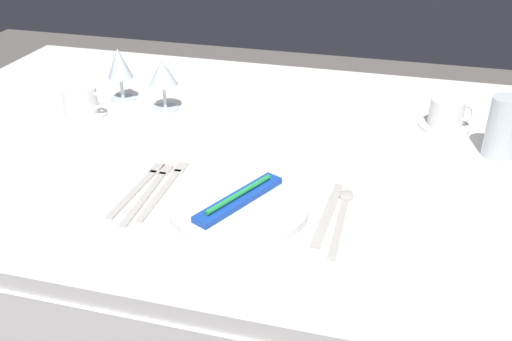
% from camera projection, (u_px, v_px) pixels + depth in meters
% --- Properties ---
extents(dining_table, '(1.80, 1.11, 0.74)m').
position_uv_depth(dining_table, '(258.00, 175.00, 1.35)').
color(dining_table, white).
rests_on(dining_table, ground).
extents(dinner_plate, '(0.26, 0.26, 0.02)m').
position_uv_depth(dinner_plate, '(239.00, 206.00, 1.07)').
color(dinner_plate, white).
rests_on(dinner_plate, dining_table).
extents(toothbrush_package, '(0.12, 0.20, 0.02)m').
position_uv_depth(toothbrush_package, '(239.00, 198.00, 1.06)').
color(toothbrush_package, blue).
rests_on(toothbrush_package, dinner_plate).
extents(fork_outer, '(0.02, 0.23, 0.00)m').
position_uv_depth(fork_outer, '(165.00, 188.00, 1.14)').
color(fork_outer, beige).
rests_on(fork_outer, dining_table).
extents(fork_inner, '(0.03, 0.23, 0.00)m').
position_uv_depth(fork_inner, '(150.00, 191.00, 1.13)').
color(fork_inner, beige).
rests_on(fork_inner, dining_table).
extents(fork_salad, '(0.03, 0.22, 0.00)m').
position_uv_depth(fork_salad, '(139.00, 187.00, 1.14)').
color(fork_salad, beige).
rests_on(fork_salad, dining_table).
extents(dinner_knife, '(0.03, 0.22, 0.00)m').
position_uv_depth(dinner_knife, '(327.00, 215.00, 1.05)').
color(dinner_knife, beige).
rests_on(dinner_knife, dining_table).
extents(spoon_soup, '(0.03, 0.23, 0.01)m').
position_uv_depth(spoon_soup, '(342.00, 214.00, 1.06)').
color(spoon_soup, beige).
rests_on(spoon_soup, dining_table).
extents(saucer_left, '(0.12, 0.12, 0.01)m').
position_uv_depth(saucer_left, '(82.00, 114.00, 1.45)').
color(saucer_left, white).
rests_on(saucer_left, dining_table).
extents(coffee_cup_left, '(0.11, 0.08, 0.06)m').
position_uv_depth(coffee_cup_left, '(81.00, 100.00, 1.43)').
color(coffee_cup_left, white).
rests_on(coffee_cup_left, saucer_left).
extents(saucer_right, '(0.12, 0.12, 0.01)m').
position_uv_depth(saucer_right, '(444.00, 126.00, 1.39)').
color(saucer_right, white).
rests_on(saucer_right, dining_table).
extents(coffee_cup_right, '(0.10, 0.08, 0.06)m').
position_uv_depth(coffee_cup_right, '(447.00, 112.00, 1.37)').
color(coffee_cup_right, white).
rests_on(coffee_cup_right, saucer_right).
extents(wine_glass_centre, '(0.07, 0.07, 0.14)m').
position_uv_depth(wine_glass_centre, '(119.00, 66.00, 1.50)').
color(wine_glass_centre, silver).
rests_on(wine_glass_centre, dining_table).
extents(wine_glass_left, '(0.07, 0.07, 0.13)m').
position_uv_depth(wine_glass_left, '(163.00, 75.00, 1.44)').
color(wine_glass_left, silver).
rests_on(wine_glass_left, dining_table).
extents(drink_tumbler, '(0.07, 0.07, 0.14)m').
position_uv_depth(drink_tumbler, '(502.00, 131.00, 1.23)').
color(drink_tumbler, silver).
rests_on(drink_tumbler, dining_table).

